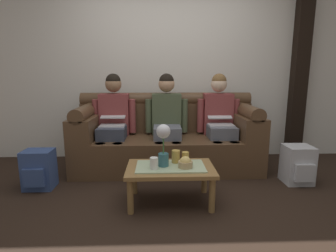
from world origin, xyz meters
TOP-DOWN VIEW (x-y plane):
  - ground_plane at (0.00, 0.00)m, footprint 14.00×14.00m
  - back_wall_patterned at (0.00, 1.70)m, footprint 6.00×0.12m
  - timber_pillar at (1.91, 1.58)m, footprint 0.20×0.20m
  - couch at (0.00, 1.17)m, footprint 2.32×0.88m
  - person_left at (-0.69, 1.17)m, footprint 0.56×0.67m
  - person_middle at (0.00, 1.17)m, footprint 0.56×0.67m
  - person_right at (0.69, 1.17)m, footprint 0.56×0.67m
  - coffee_table at (0.00, 0.14)m, footprint 0.82×0.51m
  - flower_vase at (-0.07, 0.13)m, footprint 0.13×0.13m
  - snack_bowl at (0.14, 0.09)m, footprint 0.13×0.13m
  - cup_near_left at (0.15, 0.25)m, footprint 0.07×0.07m
  - cup_near_right at (-0.15, 0.05)m, footprint 0.07×0.07m
  - cup_far_center at (0.06, 0.23)m, footprint 0.08×0.08m
  - backpack_right at (1.45, 0.55)m, footprint 0.30×0.32m
  - backpack_left at (-1.39, 0.51)m, footprint 0.30×0.28m

SIDE VIEW (x-z plane):
  - ground_plane at x=0.00m, z-range 0.00..0.00m
  - backpack_left at x=-1.39m, z-range 0.00..0.42m
  - backpack_right at x=1.45m, z-range 0.00..0.42m
  - coffee_table at x=0.00m, z-range 0.12..0.49m
  - couch at x=0.00m, z-range -0.11..0.85m
  - snack_bowl at x=0.14m, z-range 0.35..0.46m
  - cup_near_left at x=0.15m, z-range 0.37..0.47m
  - cup_near_right at x=-0.15m, z-range 0.37..0.47m
  - cup_far_center at x=0.06m, z-range 0.37..0.49m
  - flower_vase at x=-0.07m, z-range 0.41..0.80m
  - person_right at x=0.69m, z-range 0.05..1.27m
  - person_left at x=-0.69m, z-range 0.05..1.27m
  - person_middle at x=0.00m, z-range 0.05..1.27m
  - back_wall_patterned at x=0.00m, z-range 0.00..2.90m
  - timber_pillar at x=1.91m, z-range 0.00..2.90m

